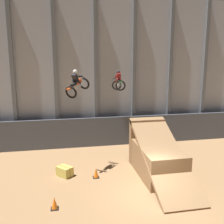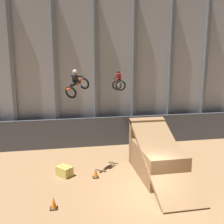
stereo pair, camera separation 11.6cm
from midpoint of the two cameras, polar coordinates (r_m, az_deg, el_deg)
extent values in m
plane|color=#9E754C|center=(13.70, 8.85, -18.00)|extent=(60.00, 60.00, 0.00)
cube|color=#A3A8B2|center=(20.81, 0.83, 8.63)|extent=(32.00, 0.12, 11.35)
cube|color=slate|center=(20.48, -20.58, 7.86)|extent=(0.28, 0.28, 11.35)
cube|color=slate|center=(20.19, -11.97, 8.30)|extent=(0.28, 0.28, 11.35)
cube|color=slate|center=(20.36, -3.30, 8.55)|extent=(0.28, 0.28, 11.35)
cube|color=slate|center=(20.98, 5.06, 8.61)|extent=(0.28, 0.28, 11.35)
cube|color=slate|center=(21.99, 12.79, 8.51)|extent=(0.28, 0.28, 11.35)
cube|color=slate|center=(23.37, 19.72, 8.29)|extent=(0.28, 0.28, 11.35)
cube|color=#474C56|center=(20.69, 1.28, -4.14)|extent=(31.36, 0.20, 2.27)
cube|color=#966F48|center=(15.86, 9.88, -10.30)|extent=(2.21, 4.25, 1.74)
cube|color=olive|center=(17.33, 7.77, -6.29)|extent=(2.26, 0.50, 2.91)
cube|color=#9E754C|center=(14.87, 11.20, -9.47)|extent=(2.26, 6.16, 3.09)
torus|color=black|center=(15.71, -5.91, 6.20)|extent=(0.76, 0.68, 0.73)
torus|color=black|center=(14.64, -8.72, 4.28)|extent=(0.76, 0.68, 0.73)
cube|color=#B7B7BC|center=(15.09, -7.45, 5.63)|extent=(0.49, 0.57, 0.41)
cube|color=#E54C19|center=(15.16, -7.24, 6.56)|extent=(0.46, 0.51, 0.35)
cube|color=black|center=(14.85, -8.07, 6.10)|extent=(0.47, 0.55, 0.26)
cube|color=#E54C19|center=(14.48, -9.13, 5.08)|extent=(0.33, 0.37, 0.15)
cylinder|color=#B7B7BC|center=(15.49, -6.40, 6.80)|extent=(0.12, 0.13, 0.55)
cylinder|color=black|center=(15.39, -6.63, 7.59)|extent=(0.43, 0.55, 0.04)
cube|color=black|center=(14.92, -7.85, 7.38)|extent=(0.48, 0.51, 0.52)
sphere|color=silver|center=(14.91, -7.86, 8.67)|extent=(0.40, 0.41, 0.32)
cylinder|color=black|center=(15.11, -7.93, 6.53)|extent=(0.35, 0.41, 0.24)
cylinder|color=black|center=(14.97, -7.16, 6.51)|extent=(0.35, 0.41, 0.24)
cylinder|color=black|center=(15.19, -7.87, 7.76)|extent=(0.38, 0.47, 0.12)
cylinder|color=black|center=(15.01, -6.86, 7.75)|extent=(0.38, 0.47, 0.12)
torus|color=black|center=(19.73, 1.24, 5.86)|extent=(0.73, 0.18, 0.74)
torus|color=black|center=(18.35, 2.08, 5.78)|extent=(0.73, 0.18, 0.74)
cube|color=#B7B7BC|center=(18.99, 1.67, 6.18)|extent=(0.19, 0.54, 0.32)
cube|color=green|center=(19.15, 1.56, 6.78)|extent=(0.21, 0.46, 0.27)
cube|color=black|center=(18.76, 1.81, 6.84)|extent=(0.17, 0.57, 0.16)
cube|color=green|center=(18.25, 2.14, 6.58)|extent=(0.15, 0.37, 0.09)
cylinder|color=#B7B7BC|center=(19.54, 1.33, 6.55)|extent=(0.06, 0.30, 0.52)
cylinder|color=black|center=(19.50, 1.35, 7.26)|extent=(0.66, 0.08, 0.04)
cube|color=maroon|center=(18.96, 1.68, 7.69)|extent=(0.28, 0.30, 0.53)
sphere|color=black|center=(19.06, 1.61, 8.65)|extent=(0.26, 0.28, 0.28)
cylinder|color=maroon|center=(18.99, 1.29, 6.90)|extent=(0.12, 0.40, 0.35)
cylinder|color=maroon|center=(19.04, 2.00, 6.91)|extent=(0.12, 0.40, 0.35)
cylinder|color=maroon|center=(19.16, 1.06, 7.74)|extent=(0.09, 0.51, 0.29)
cylinder|color=maroon|center=(19.22, 2.00, 7.74)|extent=(0.09, 0.51, 0.29)
cube|color=black|center=(13.01, -12.27, -19.81)|extent=(0.36, 0.36, 0.03)
cone|color=orange|center=(12.86, -12.33, -18.70)|extent=(0.28, 0.28, 0.55)
cube|color=black|center=(15.58, -3.35, -14.00)|extent=(0.36, 0.36, 0.03)
cone|color=orange|center=(15.46, -3.36, -13.03)|extent=(0.28, 0.28, 0.55)
cube|color=#CCB751|center=(15.91, -10.10, -12.55)|extent=(1.04, 1.07, 0.56)
cube|color=#996623|center=(15.91, -10.10, -12.55)|extent=(0.63, 0.71, 0.57)
camera|label=1|loc=(0.06, -89.80, 0.04)|focal=42.00mm
camera|label=2|loc=(0.06, 90.20, -0.04)|focal=42.00mm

